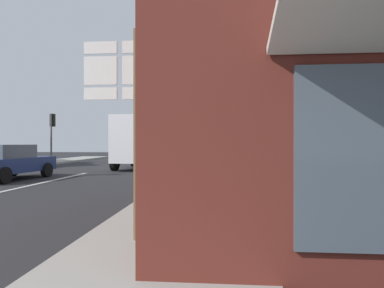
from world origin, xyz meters
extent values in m
plane|color=#232326|center=(0.00, 10.00, 0.00)|extent=(80.00, 80.00, 0.00)
cube|color=gray|center=(6.18, 8.00, 0.07)|extent=(2.70, 44.00, 0.14)
cube|color=silver|center=(0.00, 6.00, 0.01)|extent=(0.16, 12.00, 0.01)
cube|color=navy|center=(-1.98, 8.71, 0.62)|extent=(2.14, 4.35, 0.60)
cube|color=#47515B|center=(-2.00, 8.46, 1.19)|extent=(1.74, 2.24, 0.55)
cylinder|color=black|center=(-2.72, 10.14, 0.32)|extent=(0.28, 0.66, 0.64)
cylinder|color=black|center=(-0.98, 9.97, 0.32)|extent=(0.28, 0.66, 0.64)
cylinder|color=black|center=(-1.24, 7.29, 0.32)|extent=(0.28, 0.66, 0.64)
cube|color=silver|center=(2.15, 14.55, 1.75)|extent=(2.44, 3.84, 2.60)
cube|color=silver|center=(2.31, 17.04, 1.45)|extent=(2.17, 1.44, 2.00)
cube|color=#47515B|center=(2.32, 17.09, 2.25)|extent=(1.76, 0.22, 0.70)
cylinder|color=black|center=(1.21, 17.06, 0.45)|extent=(0.34, 0.92, 0.90)
cylinder|color=black|center=(3.41, 16.92, 0.45)|extent=(0.34, 0.92, 0.90)
cylinder|color=black|center=(0.99, 13.67, 0.45)|extent=(0.34, 0.92, 0.90)
cylinder|color=black|center=(3.18, 13.53, 0.45)|extent=(0.34, 0.92, 0.90)
cylinder|color=brown|center=(5.71, -0.12, 1.60)|extent=(0.14, 0.14, 3.20)
cube|color=white|center=(5.13, -0.07, 2.96)|extent=(0.50, 0.03, 0.18)
cube|color=black|center=(5.13, -0.05, 2.96)|extent=(0.43, 0.01, 0.13)
cube|color=white|center=(5.13, -0.07, 2.62)|extent=(0.50, 0.03, 0.42)
cube|color=black|center=(5.13, -0.05, 2.62)|extent=(0.43, 0.01, 0.32)
cube|color=white|center=(5.13, -0.07, 2.28)|extent=(0.50, 0.03, 0.18)
cube|color=black|center=(5.13, -0.05, 2.28)|extent=(0.43, 0.01, 0.13)
cube|color=white|center=(5.71, -0.07, 2.96)|extent=(0.50, 0.03, 0.18)
cube|color=black|center=(5.71, -0.05, 2.96)|extent=(0.43, 0.01, 0.13)
cube|color=white|center=(5.71, -0.07, 2.62)|extent=(0.50, 0.03, 0.42)
cube|color=black|center=(5.71, -0.05, 2.62)|extent=(0.43, 0.01, 0.32)
cube|color=white|center=(5.71, -0.07, 2.28)|extent=(0.50, 0.03, 0.18)
cube|color=black|center=(5.71, -0.05, 2.28)|extent=(0.43, 0.01, 0.13)
cube|color=white|center=(6.29, -0.07, 2.96)|extent=(0.50, 0.03, 0.18)
cube|color=black|center=(6.29, -0.05, 2.96)|extent=(0.43, 0.01, 0.13)
cube|color=white|center=(6.29, -0.07, 2.62)|extent=(0.50, 0.03, 0.42)
cube|color=black|center=(6.29, -0.05, 2.62)|extent=(0.43, 0.01, 0.32)
cube|color=white|center=(6.29, -0.07, 2.28)|extent=(0.50, 0.03, 0.18)
cube|color=black|center=(6.29, -0.05, 2.28)|extent=(0.43, 0.01, 0.13)
cylinder|color=#47474C|center=(-5.13, 18.49, 1.80)|extent=(0.12, 0.12, 3.60)
cube|color=black|center=(-5.13, 18.69, 3.15)|extent=(0.30, 0.28, 0.90)
sphere|color=#360303|center=(-5.13, 18.83, 3.42)|extent=(0.18, 0.18, 0.18)
sphere|color=orange|center=(-5.13, 18.83, 3.14)|extent=(0.18, 0.18, 0.18)
sphere|color=black|center=(-5.13, 18.83, 2.86)|extent=(0.18, 0.18, 0.18)
cylinder|color=#47474C|center=(5.13, 11.91, 1.68)|extent=(0.12, 0.12, 3.35)
cube|color=black|center=(5.13, 12.11, 2.90)|extent=(0.30, 0.28, 0.90)
sphere|color=#360303|center=(5.13, 12.25, 3.17)|extent=(0.18, 0.18, 0.18)
sphere|color=orange|center=(5.13, 12.25, 2.89)|extent=(0.18, 0.18, 0.18)
sphere|color=black|center=(5.13, 12.25, 2.61)|extent=(0.18, 0.18, 0.18)
camera|label=1|loc=(6.94, -5.10, 1.55)|focal=32.64mm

